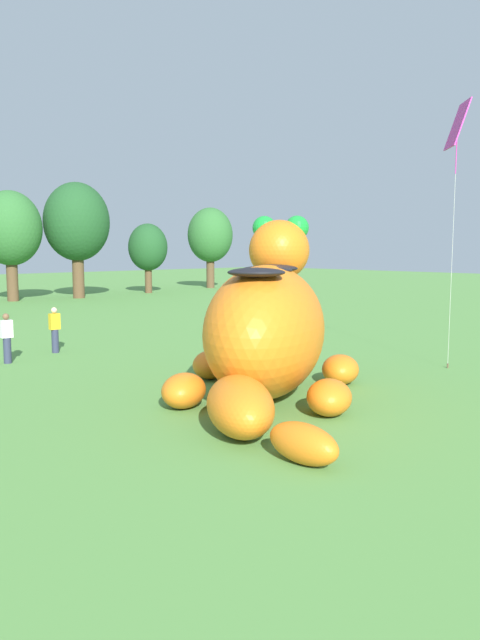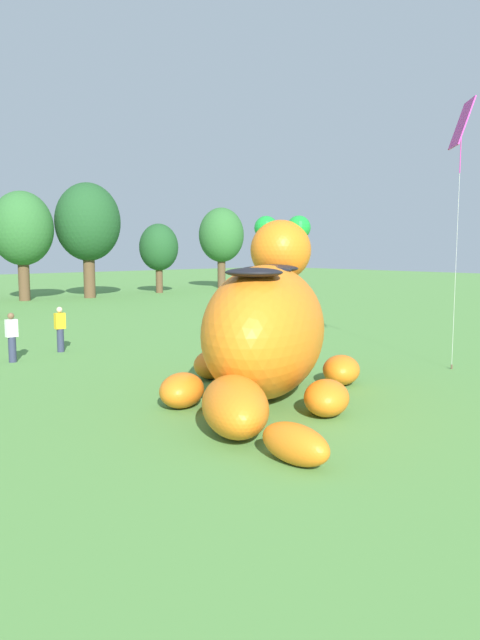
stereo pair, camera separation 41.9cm
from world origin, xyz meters
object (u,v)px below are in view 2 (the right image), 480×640
Objects in this scene: spectator_near_inflatable at (280,318)px; spectator_mid_field at (60,330)px; tethered_flying_kite at (462,128)px; spectator_wandering at (12,338)px; giant_inflatable_creature at (266,329)px.

spectator_mid_field is (-8.80, 2.92, 0.00)m from spectator_near_inflatable.
spectator_wandering is at bearing 133.76° from tethered_flying_kite.
giant_inflatable_creature is at bearing -70.41° from spectator_wandering.
spectator_wandering is (-2.16, -0.87, 0.00)m from spectator_mid_field.
spectator_mid_field is at bearing 96.20° from giant_inflatable_creature.
giant_inflatable_creature is 4.89× the size of spectator_near_inflatable.
giant_inflatable_creature is 10.11m from spectator_mid_field.
giant_inflatable_creature reaches higher than spectator_wandering.
tethered_flying_kite is (10.19, -10.64, 6.74)m from spectator_wandering.
spectator_near_inflatable is 11.16m from spectator_wandering.
spectator_near_inflatable is (7.72, 7.10, -0.93)m from giant_inflatable_creature.
spectator_near_inflatable is at bearing 42.60° from giant_inflatable_creature.
spectator_near_inflatable and spectator_mid_field have the same top height.
giant_inflatable_creature is 9.18m from tethered_flying_kite.
giant_inflatable_creature is at bearing -83.80° from spectator_mid_field.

